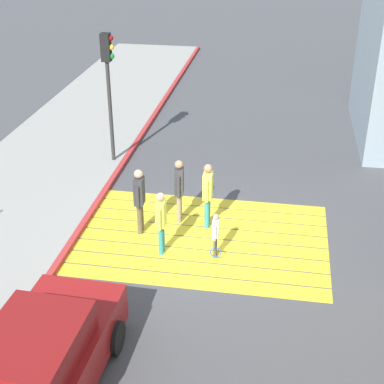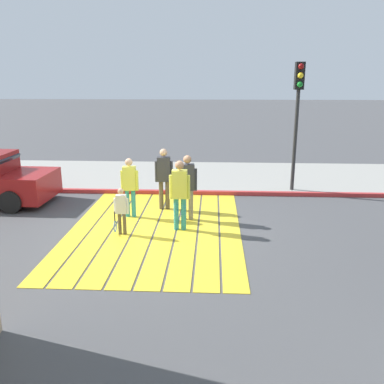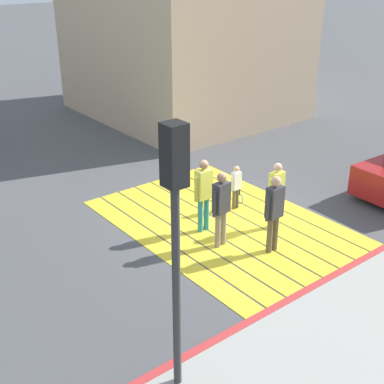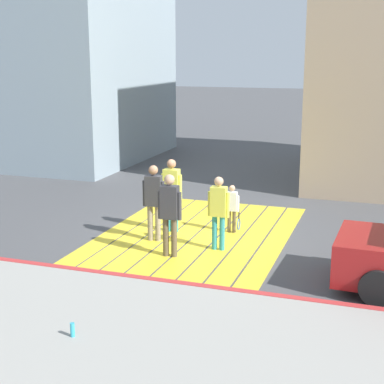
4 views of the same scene
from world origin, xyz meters
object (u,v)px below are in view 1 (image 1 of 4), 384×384
pedestrian_adult_trailing (139,197)px  car_parked_near_curb (39,366)px  traffic_light_corner (108,73)px  pedestrian_adult_side (179,186)px  pedestrian_child_with_racket (216,233)px  pedestrian_adult_lead (161,219)px  pedestrian_teen_behind (208,191)px

pedestrian_adult_trailing → car_parked_near_curb: bearing=-93.5°
traffic_light_corner → pedestrian_adult_side: size_ratio=2.36×
pedestrian_adult_trailing → pedestrian_child_with_racket: 2.27m
pedestrian_child_with_racket → pedestrian_adult_trailing: bearing=158.4°
car_parked_near_curb → pedestrian_child_with_racket: 5.45m
car_parked_near_curb → traffic_light_corner: bearing=99.2°
pedestrian_adult_lead → pedestrian_teen_behind: (0.93, 1.46, 0.08)m
pedestrian_adult_trailing → pedestrian_teen_behind: 1.78m
traffic_light_corner → pedestrian_child_with_racket: traffic_light_corner is taller
car_parked_near_curb → pedestrian_adult_lead: (1.10, 4.84, 0.24)m
pedestrian_child_with_racket → traffic_light_corner: bearing=129.2°
pedestrian_adult_side → pedestrian_teen_behind: bearing=-10.4°
car_parked_near_curb → pedestrian_teen_behind: 6.62m
car_parked_near_curb → pedestrian_teen_behind: pedestrian_teen_behind is taller
pedestrian_adult_lead → pedestrian_child_with_racket: bearing=1.6°
pedestrian_adult_side → car_parked_near_curb: bearing=-100.9°
pedestrian_adult_trailing → pedestrian_adult_lead: bearing=-48.9°
traffic_light_corner → pedestrian_adult_trailing: (1.92, -4.09, -1.98)m
car_parked_near_curb → pedestrian_adult_side: size_ratio=2.42×
pedestrian_adult_trailing → pedestrian_child_with_racket: bearing=-21.6°
pedestrian_adult_trailing → pedestrian_teen_behind: (1.68, 0.60, 0.00)m
traffic_light_corner → pedestrian_adult_trailing: size_ratio=2.34×
traffic_light_corner → pedestrian_teen_behind: bearing=-44.1°
pedestrian_adult_side → pedestrian_child_with_racket: 2.00m
car_parked_near_curb → pedestrian_child_with_racket: size_ratio=3.65×
car_parked_near_curb → pedestrian_child_with_racket: bearing=63.5°
pedestrian_teen_behind → pedestrian_child_with_racket: size_ratio=1.52×
pedestrian_adult_side → pedestrian_child_with_racket: size_ratio=1.51×
traffic_light_corner → pedestrian_adult_lead: 6.00m
car_parked_near_curb → pedestrian_adult_trailing: 5.72m
car_parked_near_curb → pedestrian_adult_trailing: size_ratio=2.40×
pedestrian_teen_behind → pedestrian_child_with_racket: bearing=-74.3°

